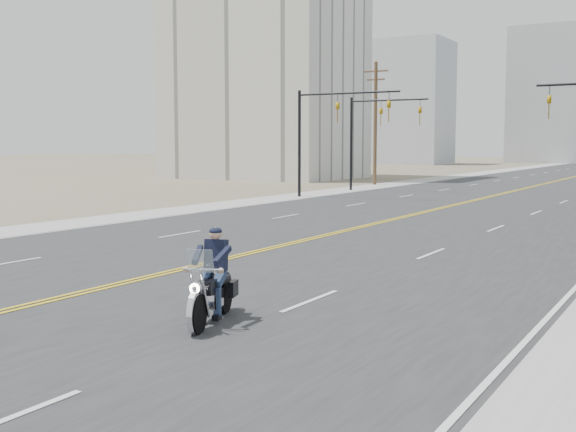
% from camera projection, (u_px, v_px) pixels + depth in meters
% --- Properties ---
extents(ground_plane, '(400.00, 400.00, 0.00)m').
position_uv_depth(ground_plane, '(5.00, 312.00, 14.87)').
color(ground_plane, '#776D56').
rests_on(ground_plane, ground).
extents(road, '(20.00, 200.00, 0.01)m').
position_uv_depth(road, '(570.00, 178.00, 75.07)').
color(road, '#303033').
rests_on(road, ground).
extents(sidewalk_left, '(3.00, 200.00, 0.01)m').
position_uv_depth(sidewalk_left, '(461.00, 176.00, 80.83)').
color(sidewalk_left, '#A5A5A0').
rests_on(sidewalk_left, ground).
extents(traffic_mast_left, '(7.10, 0.26, 7.00)m').
position_uv_depth(traffic_mast_left, '(327.00, 122.00, 46.40)').
color(traffic_mast_left, black).
rests_on(traffic_mast_left, ground).
extents(traffic_mast_far, '(6.10, 0.26, 7.00)m').
position_uv_depth(traffic_mast_far, '(372.00, 126.00, 53.46)').
color(traffic_mast_far, black).
rests_on(traffic_mast_far, ground).
extents(utility_pole_left, '(2.20, 0.30, 10.50)m').
position_uv_depth(utility_pole_left, '(375.00, 121.00, 61.88)').
color(utility_pole_left, brown).
rests_on(utility_pole_left, ground).
extents(apartment_block, '(18.00, 14.00, 30.00)m').
position_uv_depth(apartment_block, '(265.00, 33.00, 74.72)').
color(apartment_block, silver).
rests_on(apartment_block, ground).
extents(haze_bldg_a, '(14.00, 12.00, 22.00)m').
position_uv_depth(haze_bldg_a, '(408.00, 103.00, 130.22)').
color(haze_bldg_a, '#B7BCC6').
rests_on(haze_bldg_a, ground).
extents(haze_bldg_d, '(20.00, 15.00, 26.00)m').
position_uv_depth(haze_bldg_d, '(567.00, 96.00, 140.01)').
color(haze_bldg_d, '#ADB2B7').
rests_on(haze_bldg_d, ground).
extents(haze_bldg_f, '(12.00, 12.00, 16.00)m').
position_uv_depth(haze_bldg_f, '(366.00, 123.00, 150.93)').
color(haze_bldg_f, '#ADB2B7').
rests_on(haze_bldg_f, ground).
extents(motorcyclist, '(1.70, 2.55, 1.83)m').
position_uv_depth(motorcyclist, '(211.00, 276.00, 13.84)').
color(motorcyclist, black).
rests_on(motorcyclist, ground).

